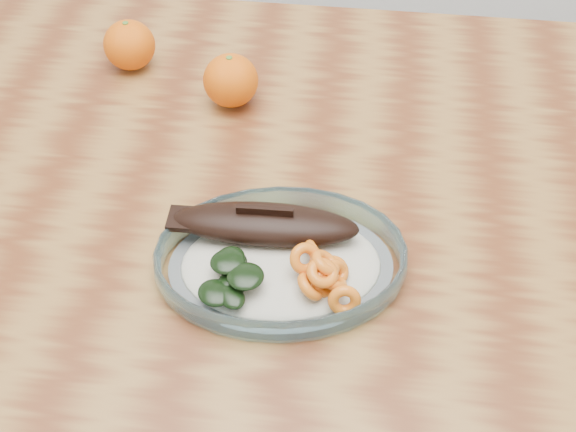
% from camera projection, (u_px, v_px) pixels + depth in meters
% --- Properties ---
extents(dining_table, '(1.20, 0.80, 0.75)m').
position_uv_depth(dining_table, '(234.00, 229.00, 0.94)').
color(dining_table, brown).
rests_on(dining_table, ground).
extents(plated_meal, '(0.54, 0.54, 0.07)m').
position_uv_depth(plated_meal, '(280.00, 258.00, 0.75)').
color(plated_meal, white).
rests_on(plated_meal, dining_table).
extents(orange_left, '(0.07, 0.07, 0.07)m').
position_uv_depth(orange_left, '(129.00, 45.00, 1.00)').
color(orange_left, '#E55704').
rests_on(orange_left, dining_table).
extents(orange_right, '(0.07, 0.07, 0.07)m').
position_uv_depth(orange_right, '(231.00, 80.00, 0.94)').
color(orange_right, '#E55704').
rests_on(orange_right, dining_table).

